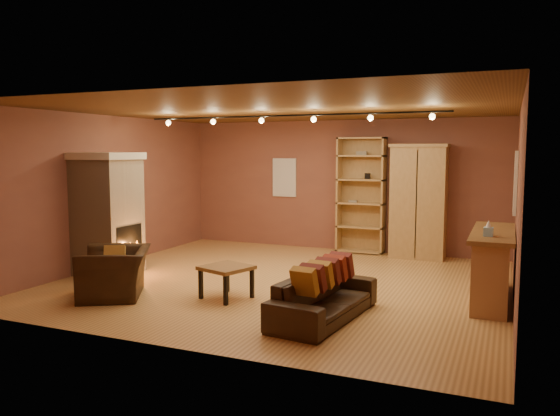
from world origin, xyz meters
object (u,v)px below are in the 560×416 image
at_px(armoire, 419,201).
at_px(coffee_table, 226,271).
at_px(bar_counter, 492,265).
at_px(armchair, 115,264).
at_px(fireplace, 108,214).
at_px(loveseat, 324,289).
at_px(bookcase, 362,194).

height_order(armoire, coffee_table, armoire).
distance_m(armoire, bar_counter, 3.25).
bearing_deg(armchair, fireplace, -167.56).
xyz_separation_m(fireplace, coffee_table, (2.67, -0.63, -0.65)).
relative_size(armoire, bar_counter, 1.08).
relative_size(bar_counter, loveseat, 1.08).
relative_size(fireplace, armchair, 1.63).
bearing_deg(armchair, bar_counter, 79.71).
bearing_deg(fireplace, bookcase, 46.32).
xyz_separation_m(fireplace, armoire, (4.76, 3.56, 0.09)).
relative_size(bar_counter, coffee_table, 2.65).
bearing_deg(armoire, bar_counter, -62.24).
height_order(bar_counter, armchair, bar_counter).
xyz_separation_m(armoire, loveseat, (-0.46, -4.57, -0.75)).
height_order(armchair, coffee_table, armchair).
xyz_separation_m(bookcase, armchair, (-2.45, -4.90, -0.76)).
bearing_deg(loveseat, coffee_table, 83.78).
relative_size(armoire, coffee_table, 2.86).
height_order(loveseat, coffee_table, loveseat).
bearing_deg(bar_counter, bookcase, 132.04).
xyz_separation_m(bookcase, loveseat, (0.74, -4.73, -0.84)).
distance_m(armoire, armchair, 6.02).
bearing_deg(fireplace, armchair, -46.82).
xyz_separation_m(armoire, armchair, (-3.66, -4.73, -0.67)).
bearing_deg(loveseat, fireplace, 83.67).
bearing_deg(fireplace, coffee_table, -13.26).
bearing_deg(bar_counter, armchair, -159.55).
xyz_separation_m(armoire, bar_counter, (1.48, -2.82, -0.63)).
height_order(bookcase, coffee_table, bookcase).
height_order(armoire, loveseat, armoire).
distance_m(fireplace, bookcase, 5.15).
bearing_deg(armoire, loveseat, -95.78).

